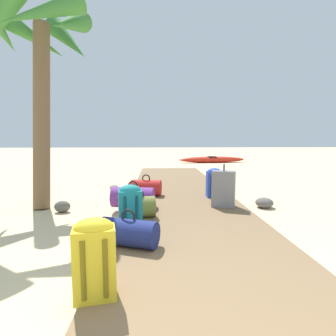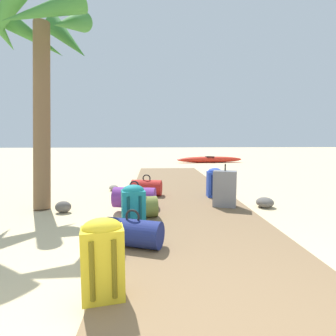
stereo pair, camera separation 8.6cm
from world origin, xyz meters
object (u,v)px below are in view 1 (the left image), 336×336
(backpack_yellow, at_px, (94,256))
(palm_tree_near_left, at_px, (37,46))
(duffel_bag_red, at_px, (146,188))
(kayak, at_px, (212,160))
(duffel_bag_purple, at_px, (133,197))
(suitcase_grey, at_px, (224,189))
(backpack_teal, at_px, (130,206))
(duffel_bag_navy, at_px, (128,232))
(duffel_bag_olive, at_px, (138,207))
(backpack_blue, at_px, (214,182))

(backpack_yellow, relative_size, palm_tree_near_left, 0.17)
(duffel_bag_red, relative_size, kayak, 0.19)
(duffel_bag_purple, xyz_separation_m, duffel_bag_red, (0.18, 0.94, -0.01))
(suitcase_grey, bearing_deg, backpack_teal, -142.98)
(duffel_bag_navy, relative_size, backpack_teal, 1.19)
(backpack_yellow, bearing_deg, duffel_bag_purple, 88.88)
(suitcase_grey, bearing_deg, duffel_bag_navy, -131.44)
(duffel_bag_olive, relative_size, backpack_blue, 0.92)
(suitcase_grey, xyz_separation_m, kayak, (1.63, 8.89, -0.23))
(backpack_blue, height_order, kayak, backpack_blue)
(duffel_bag_red, distance_m, palm_tree_near_left, 3.12)
(duffel_bag_purple, xyz_separation_m, kayak, (3.13, 8.89, -0.09))
(duffel_bag_olive, height_order, palm_tree_near_left, palm_tree_near_left)
(duffel_bag_olive, bearing_deg, suitcase_grey, 21.93)
(duffel_bag_navy, xyz_separation_m, backpack_teal, (-0.03, 0.51, 0.15))
(backpack_teal, height_order, kayak, backpack_teal)
(duffel_bag_red, distance_m, backpack_blue, 1.34)
(suitcase_grey, height_order, palm_tree_near_left, palm_tree_near_left)
(backpack_blue, distance_m, palm_tree_near_left, 3.92)
(backpack_blue, distance_m, backpack_teal, 2.34)
(duffel_bag_olive, xyz_separation_m, backpack_blue, (1.38, 1.31, 0.14))
(backpack_yellow, height_order, duffel_bag_olive, backpack_yellow)
(backpack_teal, bearing_deg, backpack_blue, 52.00)
(duffel_bag_purple, relative_size, backpack_blue, 1.29)
(backpack_blue, bearing_deg, duffel_bag_navy, -120.94)
(duffel_bag_red, distance_m, backpack_teal, 2.04)
(duffel_bag_red, distance_m, duffel_bag_olive, 1.50)
(duffel_bag_olive, distance_m, palm_tree_near_left, 3.21)
(backpack_yellow, bearing_deg, kayak, 74.45)
(duffel_bag_olive, distance_m, backpack_teal, 0.55)
(suitcase_grey, bearing_deg, duffel_bag_purple, 179.91)
(backpack_yellow, xyz_separation_m, backpack_blue, (1.55, 3.29, -0.01))
(backpack_yellow, bearing_deg, suitcase_grey, 58.51)
(suitcase_grey, distance_m, duffel_bag_olive, 1.49)
(duffel_bag_navy, distance_m, suitcase_grey, 2.13)
(kayak, bearing_deg, duffel_bag_olive, -107.63)
(duffel_bag_purple, distance_m, backpack_yellow, 2.53)
(duffel_bag_purple, bearing_deg, backpack_blue, 26.75)
(backpack_blue, relative_size, backpack_teal, 0.99)
(suitcase_grey, height_order, kayak, suitcase_grey)
(palm_tree_near_left, bearing_deg, backpack_teal, -42.57)
(backpack_yellow, xyz_separation_m, backpack_teal, (0.11, 1.44, -0.01))
(duffel_bag_purple, relative_size, palm_tree_near_left, 0.21)
(backpack_blue, bearing_deg, kayak, 78.70)
(backpack_yellow, bearing_deg, duffel_bag_red, 86.25)
(backpack_yellow, bearing_deg, backpack_blue, 64.73)
(duffel_bag_purple, bearing_deg, backpack_teal, -86.74)
(backpack_blue, relative_size, kayak, 0.17)
(duffel_bag_red, xyz_separation_m, backpack_blue, (1.32, -0.19, 0.14))
(duffel_bag_olive, relative_size, palm_tree_near_left, 0.15)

